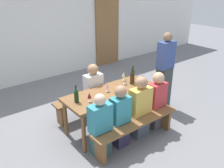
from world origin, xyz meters
TOP-DOWN VIEW (x-y plane):
  - ground_plane at (0.00, 0.00)m, footprint 24.00×24.00m
  - back_wall at (0.00, 3.28)m, footprint 14.00×0.20m
  - wooden_door at (2.29, 3.14)m, footprint 0.90×0.06m
  - tasting_table at (0.00, 0.00)m, footprint 1.81×0.74m
  - bench_near at (0.00, -0.67)m, footprint 1.71×0.30m
  - bench_far at (0.00, 0.67)m, footprint 1.71×0.30m
  - wine_bottle_0 at (0.60, 0.10)m, footprint 0.08×0.08m
  - wine_bottle_1 at (-0.72, 0.04)m, footprint 0.08×0.08m
  - wine_bottle_2 at (0.52, 0.04)m, footprint 0.07×0.07m
  - wine_glass_0 at (0.79, 0.02)m, footprint 0.07×0.07m
  - wine_glass_1 at (-0.07, 0.05)m, footprint 0.08×0.08m
  - wine_glass_2 at (0.52, 0.27)m, footprint 0.07×0.07m
  - wine_glass_3 at (0.40, 0.12)m, footprint 0.08×0.08m
  - wine_glass_4 at (-0.55, -0.09)m, footprint 0.07×0.07m
  - seated_guest_near_0 at (-0.64, -0.52)m, footprint 0.36×0.24m
  - seated_guest_near_1 at (-0.24, -0.52)m, footprint 0.32×0.24m
  - seated_guest_near_2 at (0.23, -0.52)m, footprint 0.40×0.24m
  - seated_guest_near_3 at (0.66, -0.52)m, footprint 0.34×0.24m
  - seated_guest_far_0 at (-0.06, 0.52)m, footprint 0.36×0.24m
  - standing_host at (1.37, -0.08)m, footprint 0.37×0.24m

SIDE VIEW (x-z plane):
  - ground_plane at x=0.00m, z-range 0.00..0.00m
  - bench_near at x=0.00m, z-range 0.12..0.57m
  - bench_far at x=0.00m, z-range 0.12..0.57m
  - seated_guest_near_0 at x=-0.64m, z-range -0.03..1.05m
  - seated_guest_near_1 at x=-0.24m, z-range -0.02..1.09m
  - seated_guest_near_3 at x=0.66m, z-range -0.02..1.11m
  - seated_guest_near_2 at x=0.23m, z-range -0.03..1.12m
  - seated_guest_far_0 at x=-0.06m, z-range -0.02..1.13m
  - tasting_table at x=0.00m, z-range 0.29..1.04m
  - standing_host at x=1.37m, z-range -0.03..1.65m
  - wine_glass_0 at x=0.79m, z-range 0.78..0.92m
  - wine_glass_1 at x=-0.07m, z-range 0.78..0.94m
  - wine_bottle_1 at x=-0.72m, z-range 0.71..1.01m
  - wine_glass_4 at x=-0.55m, z-range 0.78..0.95m
  - wine_glass_3 at x=0.40m, z-range 0.79..0.96m
  - wine_bottle_2 at x=0.52m, z-range 0.71..1.04m
  - wine_bottle_0 at x=0.60m, z-range 0.71..1.05m
  - wine_glass_2 at x=0.52m, z-range 0.79..0.97m
  - wooden_door at x=2.29m, z-range 0.00..2.10m
  - back_wall at x=0.00m, z-range 0.00..3.20m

